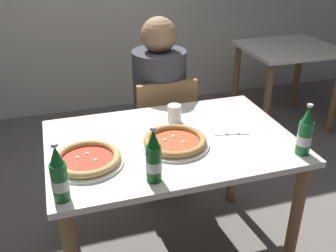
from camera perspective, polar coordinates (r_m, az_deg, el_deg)
name	(u,v)px	position (r m, az deg, el deg)	size (l,w,h in m)	color
ground_plane	(171,252)	(2.36, 0.38, -18.07)	(8.00, 8.00, 0.00)	slate
dining_table_main	(171,159)	(1.96, 0.44, -4.91)	(1.20, 0.80, 0.75)	silver
chair_behind_table	(162,129)	(2.58, -0.87, -0.46)	(0.41, 0.41, 0.85)	olive
diner_seated	(160,112)	(2.58, -1.23, 2.04)	(0.34, 0.34, 1.21)	#2D3342
dining_table_background	(287,64)	(3.66, 17.07, 8.71)	(0.80, 0.70, 0.75)	silver
pizza_margherita_near	(87,160)	(1.74, -11.79, -4.85)	(0.32, 0.32, 0.04)	white
pizza_marinara_far	(175,142)	(1.85, 1.03, -2.31)	(0.33, 0.33, 0.04)	white
beer_bottle_left	(59,177)	(1.51, -15.70, -7.18)	(0.07, 0.07, 0.25)	#196B2D
beer_bottle_center	(154,159)	(1.56, -2.12, -4.81)	(0.07, 0.07, 0.25)	#14591E
beer_bottle_right	(305,133)	(1.85, 19.49, -1.03)	(0.07, 0.07, 0.25)	#196B2D
napkin_with_cutlery	(229,126)	(2.05, 8.88, -0.05)	(0.22, 0.22, 0.01)	white
paper_cup	(174,114)	(2.06, 0.94, 1.85)	(0.07, 0.07, 0.10)	white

